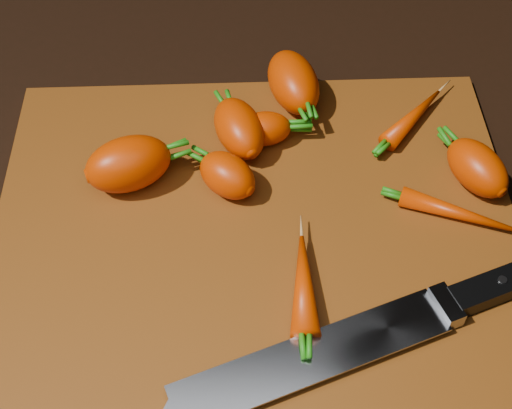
{
  "coord_description": "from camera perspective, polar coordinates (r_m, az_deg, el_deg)",
  "views": [
    {
      "loc": [
        -0.02,
        -0.41,
        0.56
      ],
      "look_at": [
        0.0,
        0.01,
        0.03
      ],
      "focal_mm": 50.0,
      "sensor_mm": 36.0,
      "label": 1
    }
  ],
  "objects": [
    {
      "name": "carrot_2",
      "position": [
        0.78,
        3.0,
        9.75
      ],
      "size": [
        0.07,
        0.1,
        0.05
      ],
      "primitive_type": "ellipsoid",
      "rotation": [
        0.0,
        0.0,
        -1.33
      ],
      "color": "#C53200",
      "rests_on": "cutting_board"
    },
    {
      "name": "cutting_board",
      "position": [
        0.68,
        0.03,
        -1.9
      ],
      "size": [
        0.5,
        0.4,
        0.01
      ],
      "primitive_type": "cube",
      "color": "#67340E",
      "rests_on": "ground"
    },
    {
      "name": "carrot_4",
      "position": [
        0.74,
        0.67,
        6.08
      ],
      "size": [
        0.06,
        0.04,
        0.04
      ],
      "primitive_type": "ellipsoid",
      "rotation": [
        0.0,
        0.0,
        0.07
      ],
      "color": "#C53200",
      "rests_on": "cutting_board"
    },
    {
      "name": "carrot_6",
      "position": [
        0.78,
        12.49,
        6.89
      ],
      "size": [
        0.08,
        0.09,
        0.02
      ],
      "primitive_type": "ellipsoid",
      "rotation": [
        0.0,
        0.0,
        0.83
      ],
      "color": "#C53200",
      "rests_on": "cutting_board"
    },
    {
      "name": "carrot_1",
      "position": [
        0.69,
        -2.31,
        2.35
      ],
      "size": [
        0.07,
        0.07,
        0.04
      ],
      "primitive_type": "ellipsoid",
      "rotation": [
        0.0,
        0.0,
        2.39
      ],
      "color": "#C53200",
      "rests_on": "cutting_board"
    },
    {
      "name": "carrot_5",
      "position": [
        0.73,
        17.29,
        2.83
      ],
      "size": [
        0.07,
        0.09,
        0.04
      ],
      "primitive_type": "ellipsoid",
      "rotation": [
        0.0,
        0.0,
        2.04
      ],
      "color": "#C53200",
      "rests_on": "cutting_board"
    },
    {
      "name": "carrot_8",
      "position": [
        0.63,
        3.83,
        -6.35
      ],
      "size": [
        0.03,
        0.1,
        0.03
      ],
      "primitive_type": "ellipsoid",
      "rotation": [
        0.0,
        0.0,
        1.53
      ],
      "color": "#C53200",
      "rests_on": "cutting_board"
    },
    {
      "name": "carrot_0",
      "position": [
        0.7,
        -10.17,
        3.21
      ],
      "size": [
        0.1,
        0.08,
        0.05
      ],
      "primitive_type": "ellipsoid",
      "rotation": [
        0.0,
        0.0,
        0.35
      ],
      "color": "#C53200",
      "rests_on": "cutting_board"
    },
    {
      "name": "ground",
      "position": [
        0.69,
        0.03,
        -2.45
      ],
      "size": [
        2.0,
        2.0,
        0.01
      ],
      "primitive_type": "cube",
      "color": "black"
    },
    {
      "name": "carrot_3",
      "position": [
        0.73,
        -1.37,
        6.11
      ],
      "size": [
        0.07,
        0.09,
        0.05
      ],
      "primitive_type": "ellipsoid",
      "rotation": [
        0.0,
        0.0,
        1.9
      ],
      "color": "#C53200",
      "rests_on": "cutting_board"
    },
    {
      "name": "carrot_7",
      "position": [
        0.7,
        16.0,
        -0.71
      ],
      "size": [
        0.11,
        0.07,
        0.02
      ],
      "primitive_type": "ellipsoid",
      "rotation": [
        0.0,
        0.0,
        -0.42
      ],
      "color": "#C53200",
      "rests_on": "cutting_board"
    },
    {
      "name": "knife",
      "position": [
        0.6,
        6.57,
        -11.31
      ],
      "size": [
        0.38,
        0.17,
        0.02
      ],
      "rotation": [
        0.0,
        0.0,
        0.35
      ],
      "color": "gray",
      "rests_on": "cutting_board"
    }
  ]
}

